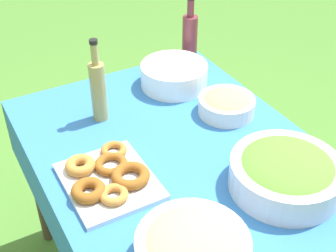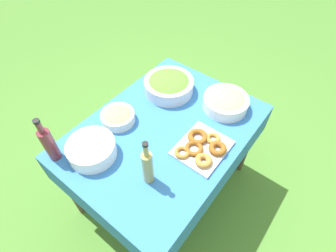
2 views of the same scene
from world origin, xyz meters
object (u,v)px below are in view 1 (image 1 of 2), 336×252
at_px(pasta_bowl, 193,248).
at_px(plate_stack, 174,75).
at_px(olive_oil_bottle, 98,89).
at_px(wine_bottle, 190,38).
at_px(salad_bowl, 286,172).
at_px(bread_bowl, 227,104).
at_px(donut_platter, 108,177).

relative_size(pasta_bowl, plate_stack, 1.08).
distance_m(olive_oil_bottle, wine_bottle, 0.56).
distance_m(salad_bowl, olive_oil_bottle, 0.72).
xyz_separation_m(olive_oil_bottle, bread_bowl, (-0.20, -0.43, -0.09)).
distance_m(pasta_bowl, donut_platter, 0.40).
xyz_separation_m(pasta_bowl, plate_stack, (0.81, -0.40, -0.01)).
distance_m(salad_bowl, plate_stack, 0.70).
bearing_deg(plate_stack, bread_bowl, -165.38).
height_order(pasta_bowl, plate_stack, pasta_bowl).
xyz_separation_m(salad_bowl, olive_oil_bottle, (0.63, 0.35, 0.07)).
xyz_separation_m(plate_stack, bread_bowl, (-0.28, -0.07, -0.01)).
xyz_separation_m(donut_platter, olive_oil_bottle, (0.34, -0.12, 0.10)).
bearing_deg(salad_bowl, olive_oil_bottle, 29.40).
relative_size(olive_oil_bottle, bread_bowl, 1.50).
bearing_deg(bread_bowl, plate_stack, 14.62).
bearing_deg(donut_platter, plate_stack, -48.69).
height_order(salad_bowl, donut_platter, salad_bowl).
relative_size(salad_bowl, bread_bowl, 1.61).
relative_size(donut_platter, bread_bowl, 1.47).
relative_size(salad_bowl, wine_bottle, 1.11).
xyz_separation_m(donut_platter, plate_stack, (0.42, -0.47, 0.03)).
xyz_separation_m(salad_bowl, pasta_bowl, (-0.10, 0.40, -0.01)).
distance_m(salad_bowl, bread_bowl, 0.43).
distance_m(plate_stack, olive_oil_bottle, 0.38).
height_order(donut_platter, wine_bottle, wine_bottle).
distance_m(pasta_bowl, plate_stack, 0.90).
relative_size(salad_bowl, pasta_bowl, 1.16).
distance_m(salad_bowl, wine_bottle, 0.86).
bearing_deg(olive_oil_bottle, plate_stack, -78.07).
distance_m(donut_platter, wine_bottle, 0.85).
height_order(plate_stack, bread_bowl, plate_stack).
distance_m(plate_stack, bread_bowl, 0.29).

